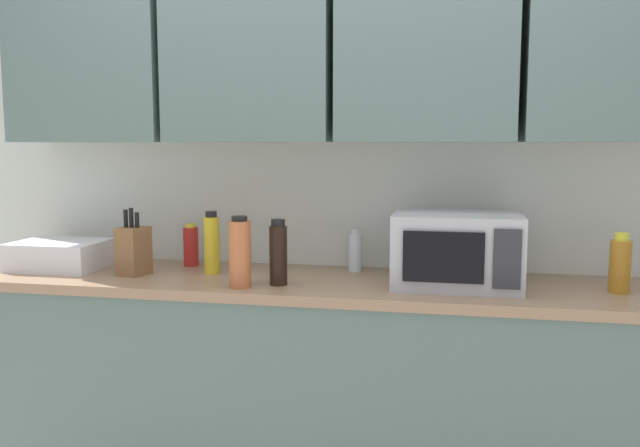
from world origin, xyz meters
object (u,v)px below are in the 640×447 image
Objects in this scene: microwave at (457,250)px; bottle_soy_dark at (278,253)px; knife_block at (134,250)px; bottle_clear_tall at (355,252)px; bottle_yellow_mustard at (212,244)px; dish_rack at (60,255)px; bottle_red_sauce at (191,246)px; bottle_amber_vinegar at (620,265)px; bottle_spice_jar at (240,253)px.

microwave is 1.88× the size of bottle_soy_dark.
bottle_soy_dark is at bearing -6.18° from knife_block.
bottle_yellow_mustard is (-0.58, -0.18, 0.04)m from bottle_clear_tall.
bottle_red_sauce is (0.54, 0.17, 0.03)m from dish_rack.
bottle_amber_vinegar reaches higher than dish_rack.
bottle_yellow_mustard is 0.31m from bottle_spice_jar.
knife_block is at bearing -164.13° from bottle_yellow_mustard.
bottle_amber_vinegar is 0.84× the size of bottle_yellow_mustard.
dish_rack is at bearing 179.52° from microwave.
microwave reaches higher than bottle_yellow_mustard.
bottle_yellow_mustard is at bearing 130.83° from bottle_spice_jar.
bottle_clear_tall is (-0.43, 0.21, -0.06)m from microwave.
knife_block is at bearing 173.82° from bottle_soy_dark.
bottle_red_sauce reaches higher than bottle_clear_tall.
knife_block is 1.48× the size of bottle_red_sauce.
bottle_spice_jar is at bearing -49.17° from bottle_yellow_mustard.
knife_block is 1.90m from bottle_amber_vinegar.
bottle_amber_vinegar is at bearing -0.39° from microwave.
knife_block is 1.53× the size of bottle_clear_tall.
knife_block is 0.32m from bottle_yellow_mustard.
bottle_soy_dark is (-0.67, -0.12, -0.02)m from microwave.
bottle_soy_dark reaches higher than dish_rack.
microwave is at bearing -1.97° from bottle_yellow_mustard.
dish_rack is 0.70m from bottle_yellow_mustard.
microwave is 2.62× the size of bottle_clear_tall.
bottle_yellow_mustard is 1.03× the size of bottle_soy_dark.
bottle_spice_jar is 1.07× the size of bottle_soy_dark.
bottle_clear_tall is at bearing 8.83° from dish_rack.
bottle_clear_tall is 0.61m from bottle_yellow_mustard.
bottle_yellow_mustard is at bearing 154.53° from bottle_soy_dark.
bottle_clear_tall is 0.72× the size of bottle_soy_dark.
bottle_amber_vinegar is (0.59, -0.00, -0.04)m from microwave.
bottle_red_sauce is at bearing 173.76° from bottle_amber_vinegar.
knife_block is (0.38, -0.07, 0.04)m from dish_rack.
bottle_spice_jar reaches higher than bottle_red_sauce.
knife_block reaches higher than bottle_amber_vinegar.
bottle_yellow_mustard is 0.37m from bottle_soy_dark.
bottle_amber_vinegar is at bearing -12.07° from bottle_clear_tall.
bottle_yellow_mustard reaches higher than bottle_soy_dark.
bottle_soy_dark is at bearing -169.67° from microwave.
bottle_red_sauce is at bearing 132.92° from bottle_spice_jar.
dish_rack is at bearing 169.96° from knife_block.
knife_block is at bearing -122.48° from bottle_red_sauce.
microwave reaches higher than bottle_amber_vinegar.
bottle_spice_jar is at bearing -47.08° from bottle_red_sauce.
knife_block reaches higher than bottle_red_sauce.
microwave is 1.26× the size of dish_rack.
bottle_clear_tall is (-1.01, 0.22, -0.02)m from bottle_amber_vinegar.
knife_block is 0.93m from bottle_clear_tall.
knife_block is 0.53m from bottle_spice_jar.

